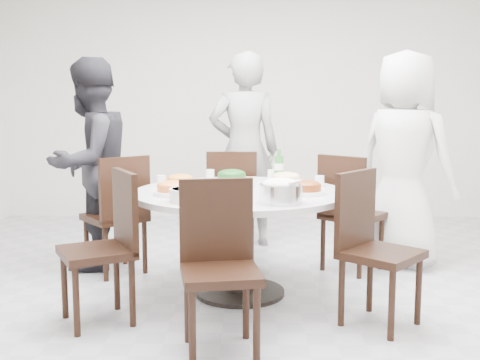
{
  "coord_description": "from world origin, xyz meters",
  "views": [
    {
      "loc": [
        -0.18,
        -3.94,
        1.42
      ],
      "look_at": [
        -0.24,
        0.27,
        0.82
      ],
      "focal_mm": 45.0,
      "sensor_mm": 36.0,
      "label": 1
    }
  ],
  "objects_px": {
    "chair_se": "(381,250)",
    "beverage_bottle": "(279,165)",
    "soup_bowl": "(190,195)",
    "chair_n": "(232,204)",
    "rice_bowl": "(281,194)",
    "diner_right": "(404,159)",
    "diner_left": "(90,164)",
    "chair_ne": "(353,213)",
    "dining_table": "(240,243)",
    "chair_nw": "(115,214)",
    "chair_sw": "(96,248)",
    "diner_middle": "(244,150)",
    "chair_s": "(221,269)"
  },
  "relations": [
    {
      "from": "chair_nw",
      "to": "beverage_bottle",
      "type": "distance_m",
      "value": 1.37
    },
    {
      "from": "chair_ne",
      "to": "soup_bowl",
      "type": "height_order",
      "value": "chair_ne"
    },
    {
      "from": "chair_sw",
      "to": "chair_se",
      "type": "distance_m",
      "value": 1.76
    },
    {
      "from": "diner_left",
      "to": "chair_n",
      "type": "bearing_deg",
      "value": 133.55
    },
    {
      "from": "chair_ne",
      "to": "chair_n",
      "type": "relative_size",
      "value": 1.0
    },
    {
      "from": "chair_n",
      "to": "chair_s",
      "type": "xyz_separation_m",
      "value": [
        -0.01,
        -1.99,
        0.0
      ]
    },
    {
      "from": "chair_sw",
      "to": "diner_middle",
      "type": "bearing_deg",
      "value": 127.48
    },
    {
      "from": "dining_table",
      "to": "diner_middle",
      "type": "xyz_separation_m",
      "value": [
        0.02,
        1.45,
        0.53
      ]
    },
    {
      "from": "chair_ne",
      "to": "diner_middle",
      "type": "xyz_separation_m",
      "value": [
        -0.89,
        0.83,
        0.43
      ]
    },
    {
      "from": "chair_ne",
      "to": "diner_middle",
      "type": "relative_size",
      "value": 0.52
    },
    {
      "from": "diner_middle",
      "to": "chair_sw",
      "type": "bearing_deg",
      "value": 60.76
    },
    {
      "from": "diner_left",
      "to": "diner_middle",
      "type": "bearing_deg",
      "value": 149.4
    },
    {
      "from": "diner_right",
      "to": "diner_left",
      "type": "xyz_separation_m",
      "value": [
        -2.58,
        -0.13,
        -0.03
      ]
    },
    {
      "from": "diner_left",
      "to": "beverage_bottle",
      "type": "height_order",
      "value": "diner_left"
    },
    {
      "from": "chair_nw",
      "to": "soup_bowl",
      "type": "bearing_deg",
      "value": 87.56
    },
    {
      "from": "chair_n",
      "to": "chair_sw",
      "type": "relative_size",
      "value": 1.0
    },
    {
      "from": "chair_n",
      "to": "chair_nw",
      "type": "xyz_separation_m",
      "value": [
        -0.92,
        -0.48,
        0.0
      ]
    },
    {
      "from": "chair_ne",
      "to": "chair_s",
      "type": "distance_m",
      "value": 1.89
    },
    {
      "from": "chair_s",
      "to": "rice_bowl",
      "type": "xyz_separation_m",
      "value": [
        0.35,
        0.53,
        0.33
      ]
    },
    {
      "from": "chair_n",
      "to": "diner_right",
      "type": "distance_m",
      "value": 1.51
    },
    {
      "from": "chair_n",
      "to": "chair_sw",
      "type": "height_order",
      "value": "same"
    },
    {
      "from": "diner_right",
      "to": "diner_left",
      "type": "relative_size",
      "value": 1.04
    },
    {
      "from": "chair_n",
      "to": "rice_bowl",
      "type": "xyz_separation_m",
      "value": [
        0.34,
        -1.47,
        0.33
      ]
    },
    {
      "from": "chair_nw",
      "to": "soup_bowl",
      "type": "xyz_separation_m",
      "value": [
        0.7,
        -0.94,
        0.32
      ]
    },
    {
      "from": "dining_table",
      "to": "beverage_bottle",
      "type": "bearing_deg",
      "value": 61.21
    },
    {
      "from": "chair_nw",
      "to": "diner_right",
      "type": "relative_size",
      "value": 0.53
    },
    {
      "from": "chair_se",
      "to": "beverage_bottle",
      "type": "distance_m",
      "value": 1.32
    },
    {
      "from": "dining_table",
      "to": "chair_ne",
      "type": "relative_size",
      "value": 1.58
    },
    {
      "from": "dining_table",
      "to": "chair_se",
      "type": "xyz_separation_m",
      "value": [
        0.87,
        -0.58,
        0.1
      ]
    },
    {
      "from": "dining_table",
      "to": "diner_middle",
      "type": "distance_m",
      "value": 1.54
    },
    {
      "from": "chair_se",
      "to": "diner_middle",
      "type": "height_order",
      "value": "diner_middle"
    },
    {
      "from": "diner_left",
      "to": "soup_bowl",
      "type": "height_order",
      "value": "diner_left"
    },
    {
      "from": "chair_n",
      "to": "chair_se",
      "type": "distance_m",
      "value": 1.85
    },
    {
      "from": "chair_s",
      "to": "beverage_bottle",
      "type": "relative_size",
      "value": 3.87
    },
    {
      "from": "chair_nw",
      "to": "chair_ne",
      "type": "bearing_deg",
      "value": 143.86
    },
    {
      "from": "dining_table",
      "to": "diner_right",
      "type": "relative_size",
      "value": 0.84
    },
    {
      "from": "chair_sw",
      "to": "diner_middle",
      "type": "distance_m",
      "value": 2.24
    },
    {
      "from": "chair_n",
      "to": "beverage_bottle",
      "type": "relative_size",
      "value": 3.87
    },
    {
      "from": "dining_table",
      "to": "chair_s",
      "type": "distance_m",
      "value": 1.0
    },
    {
      "from": "chair_ne",
      "to": "chair_sw",
      "type": "bearing_deg",
      "value": 73.73
    },
    {
      "from": "chair_n",
      "to": "chair_s",
      "type": "height_order",
      "value": "same"
    },
    {
      "from": "soup_bowl",
      "to": "beverage_bottle",
      "type": "distance_m",
      "value": 1.14
    },
    {
      "from": "chair_sw",
      "to": "diner_middle",
      "type": "xyz_separation_m",
      "value": [
        0.9,
        2.0,
        0.43
      ]
    },
    {
      "from": "chair_sw",
      "to": "beverage_bottle",
      "type": "bearing_deg",
      "value": 104.63
    },
    {
      "from": "chair_se",
      "to": "diner_middle",
      "type": "relative_size",
      "value": 0.52
    },
    {
      "from": "chair_sw",
      "to": "soup_bowl",
      "type": "height_order",
      "value": "chair_sw"
    },
    {
      "from": "chair_se",
      "to": "soup_bowl",
      "type": "height_order",
      "value": "chair_se"
    },
    {
      "from": "chair_nw",
      "to": "chair_sw",
      "type": "distance_m",
      "value": 1.08
    },
    {
      "from": "chair_ne",
      "to": "diner_right",
      "type": "xyz_separation_m",
      "value": [
        0.45,
        0.19,
        0.41
      ]
    },
    {
      "from": "chair_ne",
      "to": "rice_bowl",
      "type": "height_order",
      "value": "chair_ne"
    }
  ]
}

